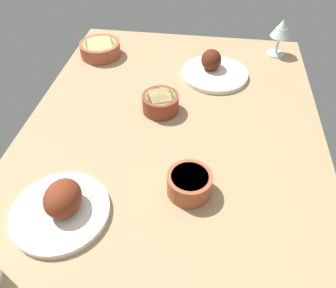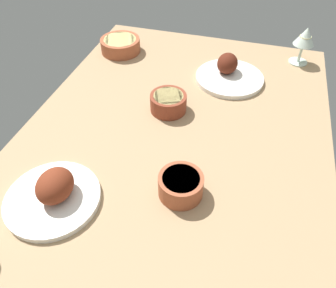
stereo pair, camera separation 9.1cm
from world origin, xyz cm
name	(u,v)px [view 1 (the left image)]	position (x,y,z in cm)	size (l,w,h in cm)	color
dining_table	(168,154)	(0.00, 0.00, 2.00)	(140.00, 90.00, 4.00)	tan
plate_center_main	(213,69)	(40.39, -10.86, 6.12)	(24.01, 24.01, 8.45)	white
plate_near_viewer	(62,206)	(-24.33, 21.45, 6.60)	(23.02, 23.02, 8.75)	white
bowl_potatoes	(100,49)	(47.92, 33.56, 6.89)	(15.53, 15.53, 5.29)	#A35133
bowl_pasta	(160,102)	(17.06, 4.81, 7.07)	(11.49, 11.49, 5.65)	brown
bowl_soup	(189,183)	(-13.87, -7.24, 7.15)	(11.08, 11.08, 5.81)	#A35133
wine_glass	(281,30)	(58.84, -34.91, 13.93)	(7.60, 7.60, 14.00)	silver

